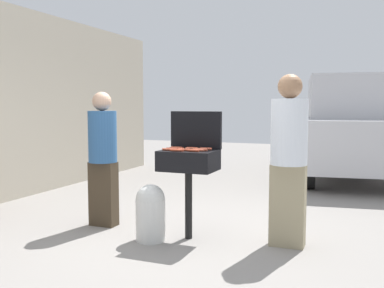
# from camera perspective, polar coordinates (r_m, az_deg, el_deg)

# --- Properties ---
(ground_plane) EXTENTS (24.00, 24.00, 0.00)m
(ground_plane) POSITION_cam_1_polar(r_m,az_deg,el_deg) (4.95, -0.78, -12.11)
(ground_plane) COLOR gray
(house_wall_side) EXTENTS (0.24, 8.00, 3.00)m
(house_wall_side) POSITION_cam_1_polar(r_m,az_deg,el_deg) (7.44, -22.06, 4.98)
(house_wall_side) COLOR #B2A893
(house_wall_side) RESTS_ON ground
(bbq_grill) EXTENTS (0.60, 0.44, 0.98)m
(bbq_grill) POSITION_cam_1_polar(r_m,az_deg,el_deg) (4.73, -0.45, -2.61)
(bbq_grill) COLOR black
(bbq_grill) RESTS_ON ground
(grill_lid_open) EXTENTS (0.60, 0.05, 0.42)m
(grill_lid_open) POSITION_cam_1_polar(r_m,az_deg,el_deg) (4.90, 0.52, 1.85)
(grill_lid_open) COLOR black
(grill_lid_open) RESTS_ON bbq_grill
(hot_dog_0) EXTENTS (0.13, 0.03, 0.03)m
(hot_dog_0) POSITION_cam_1_polar(r_m,az_deg,el_deg) (4.76, -0.12, -0.62)
(hot_dog_0) COLOR #C6593D
(hot_dog_0) RESTS_ON bbq_grill
(hot_dog_1) EXTENTS (0.13, 0.03, 0.03)m
(hot_dog_1) POSITION_cam_1_polar(r_m,az_deg,el_deg) (4.62, 0.85, -0.80)
(hot_dog_1) COLOR #C6593D
(hot_dog_1) RESTS_ON bbq_grill
(hot_dog_2) EXTENTS (0.13, 0.03, 0.03)m
(hot_dog_2) POSITION_cam_1_polar(r_m,az_deg,el_deg) (4.63, -1.82, -0.79)
(hot_dog_2) COLOR #B74C33
(hot_dog_2) RESTS_ON bbq_grill
(hot_dog_3) EXTENTS (0.13, 0.03, 0.03)m
(hot_dog_3) POSITION_cam_1_polar(r_m,az_deg,el_deg) (4.65, -1.02, -0.76)
(hot_dog_3) COLOR #B74C33
(hot_dog_3) RESTS_ON bbq_grill
(hot_dog_4) EXTENTS (0.13, 0.03, 0.03)m
(hot_dog_4) POSITION_cam_1_polar(r_m,az_deg,el_deg) (4.80, -2.25, -0.58)
(hot_dog_4) COLOR #B74C33
(hot_dog_4) RESTS_ON bbq_grill
(hot_dog_5) EXTENTS (0.13, 0.03, 0.03)m
(hot_dog_5) POSITION_cam_1_polar(r_m,az_deg,el_deg) (4.76, 1.83, -0.63)
(hot_dog_5) COLOR #B74C33
(hot_dog_5) RESTS_ON bbq_grill
(hot_dog_6) EXTENTS (0.13, 0.03, 0.03)m
(hot_dog_6) POSITION_cam_1_polar(r_m,az_deg,el_deg) (4.87, -2.03, -0.50)
(hot_dog_6) COLOR #B74C33
(hot_dog_6) RESTS_ON bbq_grill
(hot_dog_7) EXTENTS (0.13, 0.04, 0.03)m
(hot_dog_7) POSITION_cam_1_polar(r_m,az_deg,el_deg) (4.70, 1.33, -0.69)
(hot_dog_7) COLOR #C6593D
(hot_dog_7) RESTS_ON bbq_grill
(hot_dog_8) EXTENTS (0.13, 0.04, 0.03)m
(hot_dog_8) POSITION_cam_1_polar(r_m,az_deg,el_deg) (4.68, -3.18, -0.73)
(hot_dog_8) COLOR #B74C33
(hot_dog_8) RESTS_ON bbq_grill
(hot_dog_9) EXTENTS (0.13, 0.03, 0.03)m
(hot_dog_9) POSITION_cam_1_polar(r_m,az_deg,el_deg) (4.64, 1.24, -0.77)
(hot_dog_9) COLOR #B74C33
(hot_dog_9) RESTS_ON bbq_grill
(hot_dog_10) EXTENTS (0.13, 0.03, 0.03)m
(hot_dog_10) POSITION_cam_1_polar(r_m,az_deg,el_deg) (4.75, -2.64, -0.63)
(hot_dog_10) COLOR #B74C33
(hot_dog_10) RESTS_ON bbq_grill
(hot_dog_11) EXTENTS (0.13, 0.04, 0.03)m
(hot_dog_11) POSITION_cam_1_polar(r_m,az_deg,el_deg) (4.57, 0.16, -0.86)
(hot_dog_11) COLOR #AD4228
(hot_dog_11) RESTS_ON bbq_grill
(hot_dog_12) EXTENTS (0.13, 0.04, 0.03)m
(hot_dog_12) POSITION_cam_1_polar(r_m,az_deg,el_deg) (4.82, -1.82, -0.56)
(hot_dog_12) COLOR #AD4228
(hot_dog_12) RESTS_ON bbq_grill
(hot_dog_13) EXTENTS (0.13, 0.04, 0.03)m
(hot_dog_13) POSITION_cam_1_polar(r_m,az_deg,el_deg) (4.60, -2.06, -0.83)
(hot_dog_13) COLOR #AD4228
(hot_dog_13) RESTS_ON bbq_grill
(hot_dog_14) EXTENTS (0.13, 0.04, 0.03)m
(hot_dog_14) POSITION_cam_1_polar(r_m,az_deg,el_deg) (4.81, 0.04, -0.56)
(hot_dog_14) COLOR #AD4228
(hot_dog_14) RESTS_ON bbq_grill
(propane_tank) EXTENTS (0.32, 0.32, 0.62)m
(propane_tank) POSITION_cam_1_polar(r_m,az_deg,el_deg) (4.77, -5.47, -8.80)
(propane_tank) COLOR silver
(propane_tank) RESTS_ON ground
(person_left) EXTENTS (0.34, 0.34, 1.63)m
(person_left) POSITION_cam_1_polar(r_m,az_deg,el_deg) (5.36, -11.62, -1.25)
(person_left) COLOR #3F3323
(person_left) RESTS_ON ground
(person_right) EXTENTS (0.37, 0.37, 1.78)m
(person_right) POSITION_cam_1_polar(r_m,az_deg,el_deg) (4.57, 12.58, -1.28)
(person_right) COLOR gray
(person_right) RESTS_ON ground
(parked_minivan) EXTENTS (2.53, 4.63, 2.02)m
(parked_minivan) POSITION_cam_1_polar(r_m,az_deg,el_deg) (9.38, 20.44, 2.09)
(parked_minivan) COLOR #B7B7BC
(parked_minivan) RESTS_ON ground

